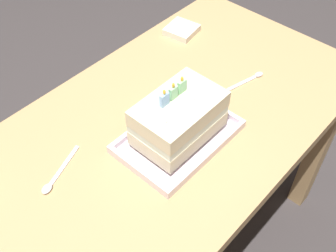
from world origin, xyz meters
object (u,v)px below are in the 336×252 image
object	(u,v)px
foil_tray	(178,138)
birthday_cake	(179,118)
serving_spoon_by_bowls	(252,78)
napkin_pile	(182,30)
serving_spoon_near_tray	(54,180)

from	to	relation	value
foil_tray	birthday_cake	size ratio (longest dim) A/B	1.39
serving_spoon_by_bowls	napkin_pile	size ratio (longest dim) A/B	1.26
serving_spoon_by_bowls	napkin_pile	distance (m)	0.30
birthday_cake	serving_spoon_near_tray	size ratio (longest dim) A/B	1.44
foil_tray	serving_spoon_near_tray	size ratio (longest dim) A/B	2.00
serving_spoon_near_tray	foil_tray	bearing A→B (deg)	-24.47
napkin_pile	serving_spoon_by_bowls	bearing A→B (deg)	-96.76
serving_spoon_by_bowls	napkin_pile	world-z (taller)	napkin_pile
foil_tray	serving_spoon_by_bowls	bearing A→B (deg)	-1.04
foil_tray	serving_spoon_by_bowls	world-z (taller)	foil_tray
birthday_cake	serving_spoon_near_tray	world-z (taller)	birthday_cake
serving_spoon_near_tray	serving_spoon_by_bowls	size ratio (longest dim) A/B	1.14
serving_spoon_near_tray	serving_spoon_by_bowls	xyz separation A→B (m)	(0.61, -0.14, -0.00)
foil_tray	serving_spoon_near_tray	distance (m)	0.32
birthday_cake	serving_spoon_by_bowls	world-z (taller)	birthday_cake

